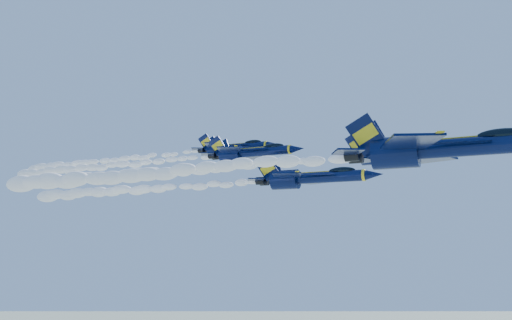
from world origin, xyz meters
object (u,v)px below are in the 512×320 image
at_px(jet_lead, 440,148).
at_px(jet_third, 309,178).
at_px(jet_second, 402,152).
at_px(jet_fifth, 233,147).
at_px(jet_fourth, 249,152).

distance_m(jet_lead, jet_third, 28.75).
relative_size(jet_second, jet_fifth, 0.98).
height_order(jet_lead, jet_second, jet_second).
height_order(jet_second, jet_fifth, jet_fifth).
bearing_deg(jet_lead, jet_fourth, 141.22).
bearing_deg(jet_third, jet_fifth, 148.81).
relative_size(jet_lead, jet_fourth, 1.17).
distance_m(jet_third, jet_fifth, 22.52).
height_order(jet_fourth, jet_fifth, jet_fifth).
height_order(jet_lead, jet_third, jet_third).
bearing_deg(jet_third, jet_fourth, 164.94).
distance_m(jet_fourth, jet_fifth, 11.22).
relative_size(jet_lead, jet_third, 1.03).
bearing_deg(jet_lead, jet_fifth, 139.23).
distance_m(jet_lead, jet_second, 14.09).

